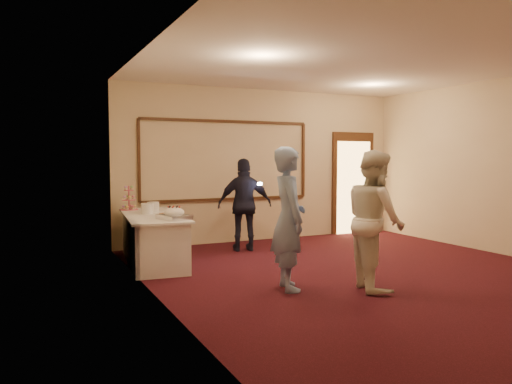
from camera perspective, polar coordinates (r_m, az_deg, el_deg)
floor at (r=7.23m, az=13.41°, el=-9.39°), size 7.00×7.00×0.00m
room_walls at (r=7.05m, az=13.68°, el=6.85°), size 6.04×7.04×3.02m
wall_molding at (r=9.65m, az=-3.30°, el=3.63°), size 3.45×0.04×1.55m
doorway at (r=11.10m, az=11.00°, el=0.93°), size 1.05×0.07×2.20m
buffet_table at (r=8.00m, az=-11.66°, el=-5.24°), size 1.09×2.30×0.77m
pavlova_tray at (r=7.24m, az=-9.34°, el=-2.50°), size 0.47×0.53×0.18m
cupcake_stand at (r=8.71m, az=-14.32°, el=-0.93°), size 0.31×0.31×0.45m
plate_stack_a at (r=8.03m, az=-12.33°, el=-1.86°), size 0.20×0.20×0.17m
plate_stack_b at (r=8.30m, az=-11.65°, el=-1.67°), size 0.20×0.20×0.16m
tart at (r=7.59m, az=-10.22°, el=-2.62°), size 0.25×0.25×0.05m
man at (r=6.25m, az=3.75°, el=-3.04°), size 0.57×0.73×1.79m
woman at (r=6.44m, az=13.43°, el=-3.09°), size 0.88×1.01×1.75m
guest at (r=8.84m, az=-1.29°, el=-1.46°), size 1.03×0.64×1.64m
camera_flash at (r=8.62m, az=0.43°, el=0.95°), size 0.08×0.05×0.05m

